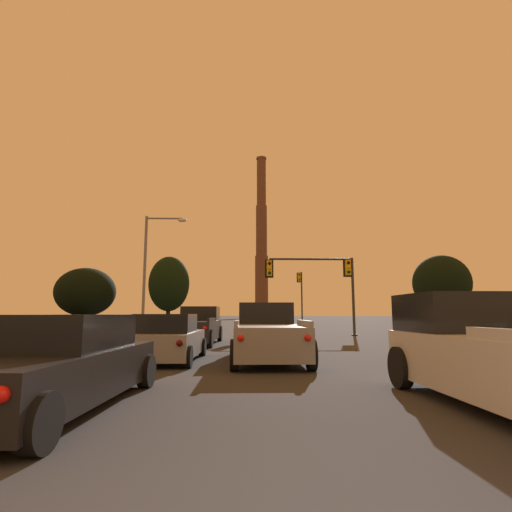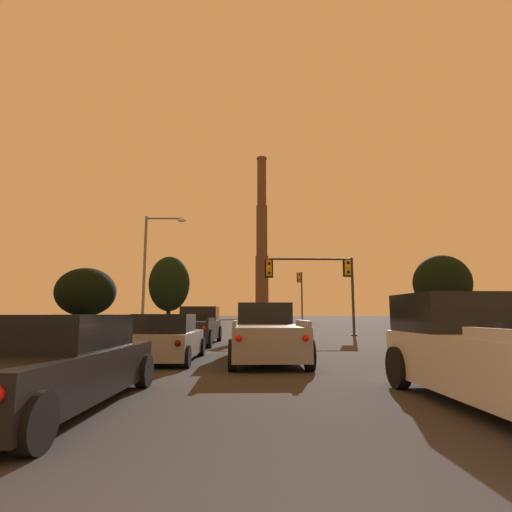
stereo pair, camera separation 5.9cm
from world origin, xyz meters
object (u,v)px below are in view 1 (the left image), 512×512
Objects in this scene: pickup_truck_center_lane_second at (268,334)px; street_lamp at (151,261)px; hatchback_left_lane_second at (168,339)px; traffic_light_far_right at (301,290)px; smokestack at (262,253)px; pickup_truck_left_lane_front at (196,327)px; traffic_light_overhead_right at (322,275)px; sedan_left_lane_third at (55,364)px.

street_lamp is at bearing 116.23° from pickup_truck_center_lane_second.
hatchback_left_lane_second is 0.62× the size of traffic_light_far_right.
traffic_light_far_right is 91.84m from smokestack.
pickup_truck_left_lane_front is 0.91× the size of traffic_light_overhead_right.
traffic_light_overhead_right is 0.11× the size of smokestack.
traffic_light_overhead_right is at bearing -90.27° from smokestack.
traffic_light_far_right is 0.80× the size of street_lamp.
pickup_truck_center_lane_second reaches higher than hatchback_left_lane_second.
sedan_left_lane_third is 0.72× the size of traffic_light_far_right.
hatchback_left_lane_second is at bearing -74.57° from street_lamp.
pickup_truck_center_lane_second is at bearing -63.82° from street_lamp.
smokestack is at bearing 90.76° from traffic_light_far_right.
pickup_truck_left_lane_front is 7.64m from pickup_truck_center_lane_second.
traffic_light_overhead_right is at bearing 72.08° from pickup_truck_center_lane_second.
street_lamp reaches higher than pickup_truck_center_lane_second.
street_lamp is at bearing 102.28° from sedan_left_lane_third.
sedan_left_lane_third is 0.58× the size of street_lamp.
traffic_light_far_right is at bearing 74.47° from pickup_truck_left_lane_front.
pickup_truck_center_lane_second is at bearing -107.98° from traffic_light_overhead_right.
hatchback_left_lane_second is (0.04, -7.38, -0.14)m from pickup_truck_left_lane_front.
street_lamp is 0.14× the size of smokestack.
smokestack is (12.28, 112.00, 17.75)m from street_lamp.
traffic_light_overhead_right is 0.74× the size of street_lamp.
street_lamp is 114.06m from smokestack.
traffic_light_far_right reaches higher than pickup_truck_center_lane_second.
pickup_truck_center_lane_second is 37.49m from traffic_light_far_right.
pickup_truck_center_lane_second is at bearing -99.60° from traffic_light_far_right.
hatchback_left_lane_second is at bearing -104.03° from traffic_light_far_right.
traffic_light_far_right is (9.86, 43.35, 3.67)m from sedan_left_lane_third.
pickup_truck_center_lane_second is at bearing 8.21° from hatchback_left_lane_second.
sedan_left_lane_third is at bearing -90.38° from pickup_truck_left_lane_front.
sedan_left_lane_third is at bearing -80.36° from street_lamp.
hatchback_left_lane_second reaches higher than sedan_left_lane_third.
street_lamp is (-11.74, 0.91, 1.05)m from traffic_light_overhead_right.
pickup_truck_center_lane_second is (3.11, -6.98, 0.00)m from pickup_truck_left_lane_front.
hatchback_left_lane_second is at bearing -87.87° from pickup_truck_left_lane_front.
pickup_truck_left_lane_front is 9.79m from street_lamp.
sedan_left_lane_third is at bearing -102.81° from traffic_light_far_right.
street_lamp reaches higher than traffic_light_far_right.
traffic_light_far_right reaches higher than pickup_truck_left_lane_front.
pickup_truck_center_lane_second is 0.83× the size of traffic_light_far_right.
hatchback_left_lane_second is 16.32m from street_lamp.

